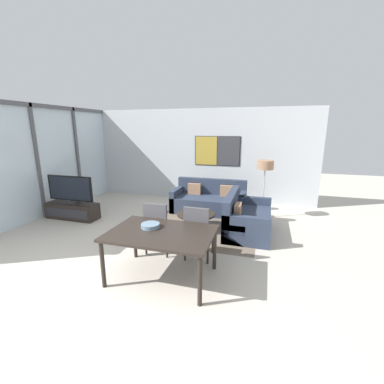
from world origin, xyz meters
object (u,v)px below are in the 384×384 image
dining_chair_centre (198,230)px  dining_table (161,236)px  fruit_bowl (150,225)px  coffee_table (196,217)px  floor_lamp (265,168)px  sofa_main (209,201)px  sofa_side (245,219)px  dining_chair_left (158,226)px  television (70,190)px  tv_console (73,211)px

dining_chair_centre → dining_table: bearing=-117.7°
fruit_bowl → coffee_table: bearing=84.4°
coffee_table → dining_chair_centre: 1.41m
fruit_bowl → floor_lamp: size_ratio=0.20×
sofa_main → sofa_side: size_ratio=1.18×
dining_chair_left → fruit_bowl: 0.66m
coffee_table → dining_chair_left: dining_chair_left is taller
coffee_table → dining_chair_left: bearing=-104.1°
television → coffee_table: bearing=3.7°
sofa_side → fruit_bowl: (-1.25, -2.08, 0.50)m
dining_table → television: bearing=150.4°
dining_chair_centre → fruit_bowl: dining_chair_centre is taller
tv_console → dining_chair_centre: dining_chair_centre is taller
sofa_main → fruit_bowl: size_ratio=6.76×
tv_console → floor_lamp: 4.91m
sofa_side → dining_chair_left: 2.05m
dining_chair_left → dining_chair_centre: same height
dining_table → dining_chair_centre: dining_chair_centre is taller
dining_table → fruit_bowl: bearing=154.0°
dining_chair_left → floor_lamp: bearing=55.4°
sofa_main → dining_chair_left: (-0.33, -2.67, 0.26)m
coffee_table → television: bearing=-176.3°
fruit_bowl → dining_chair_left: bearing=103.3°
television → sofa_side: 4.27m
television → sofa_main: bearing=26.2°
coffee_table → dining_chair_centre: bearing=-73.1°
dining_chair_centre → tv_console: bearing=162.6°
dining_chair_centre → dining_chair_left: bearing=179.3°
sofa_main → floor_lamp: 1.73m
dining_table → fruit_bowl: (-0.22, 0.11, 0.11)m
dining_chair_left → fruit_bowl: dining_chair_left is taller
sofa_side → fruit_bowl: 2.48m
dining_chair_centre → fruit_bowl: (-0.59, -0.59, 0.25)m
dining_table → floor_lamp: bearing=67.0°
tv_console → floor_lamp: bearing=17.2°
coffee_table → sofa_main: bearing=90.0°
dining_table → fruit_bowl: 0.27m
tv_console → dining_table: bearing=-29.6°
floor_lamp → tv_console: bearing=-162.8°
sofa_main → floor_lamp: size_ratio=1.32×
television → floor_lamp: bearing=17.2°
tv_console → coffee_table: (3.17, 0.20, 0.08)m
sofa_side → dining_chair_centre: dining_chair_centre is taller
television → sofa_side: television is taller
fruit_bowl → television: bearing=150.2°
television → fruit_bowl: (2.98, -1.71, 0.03)m
dining_chair_left → dining_chair_centre: 0.73m
tv_console → sofa_side: sofa_side is taller
television → sofa_side: (4.23, 0.37, -0.47)m
dining_table → fruit_bowl: fruit_bowl is taller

